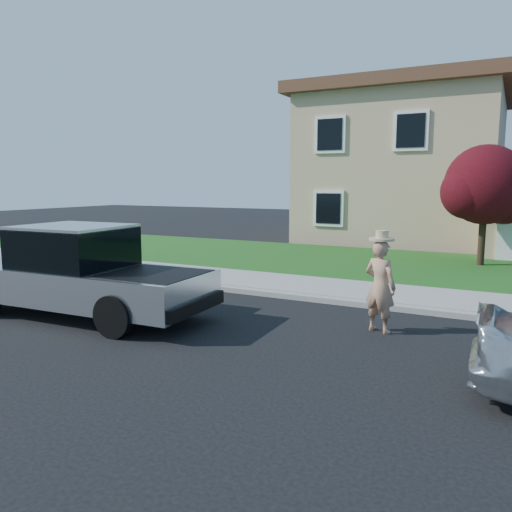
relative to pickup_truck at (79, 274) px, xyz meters
The scene contains 8 objects.
ground 3.04m from the pickup_truck, ahead, with size 80.00×80.00×0.00m, color black.
curb 5.14m from the pickup_truck, 39.89° to the left, with size 40.00×0.20×0.12m, color gray.
sidewalk 5.90m from the pickup_truck, 48.18° to the left, with size 40.00×2.00×0.15m, color gray.
lawn 9.71m from the pickup_truck, 66.24° to the left, with size 40.00×7.00×0.10m, color #174012.
house 17.42m from the pickup_truck, 75.87° to the left, with size 14.00×11.30×6.85m.
pickup_truck is the anchor object (origin of this frame).
woman 5.82m from the pickup_truck, 16.15° to the left, with size 0.70×0.57×1.81m.
ornamental_tree 12.10m from the pickup_truck, 55.56° to the left, with size 2.70×2.43×3.70m.
Camera 1 is at (4.72, -7.39, 2.62)m, focal length 35.00 mm.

